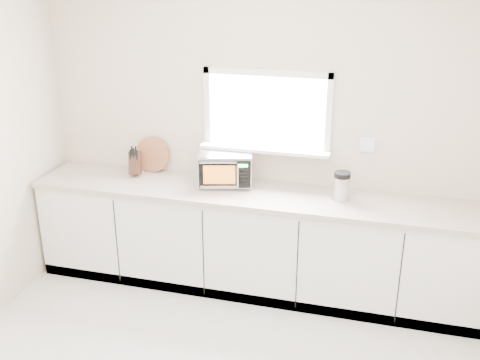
% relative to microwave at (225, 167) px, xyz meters
% --- Properties ---
extents(back_wall, '(4.00, 0.17, 2.70)m').
position_rel_microwave_xyz_m(back_wall, '(0.32, 0.18, 0.29)').
color(back_wall, beige).
rests_on(back_wall, ground).
extents(cabinets, '(3.92, 0.60, 0.88)m').
position_rel_microwave_xyz_m(cabinets, '(0.32, -0.11, -0.63)').
color(cabinets, silver).
rests_on(cabinets, ground).
extents(countertop, '(3.92, 0.64, 0.04)m').
position_rel_microwave_xyz_m(countertop, '(0.32, -0.12, -0.17)').
color(countertop, '#B4A295').
rests_on(countertop, cabinets).
extents(microwave, '(0.53, 0.46, 0.29)m').
position_rel_microwave_xyz_m(microwave, '(0.00, 0.00, 0.00)').
color(microwave, black).
rests_on(microwave, countertop).
extents(knife_block, '(0.15, 0.22, 0.29)m').
position_rel_microwave_xyz_m(knife_block, '(-0.85, -0.01, -0.03)').
color(knife_block, '#442318').
rests_on(knife_block, countertop).
extents(cutting_board, '(0.32, 0.08, 0.32)m').
position_rel_microwave_xyz_m(cutting_board, '(-0.73, 0.13, 0.01)').
color(cutting_board, '#A56A40').
rests_on(cutting_board, countertop).
extents(coffee_grinder, '(0.18, 0.18, 0.24)m').
position_rel_microwave_xyz_m(coffee_grinder, '(1.01, -0.09, -0.03)').
color(coffee_grinder, '#B7BABF').
rests_on(coffee_grinder, countertop).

